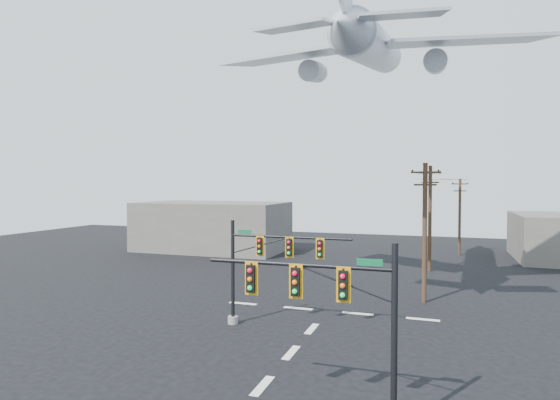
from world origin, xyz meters
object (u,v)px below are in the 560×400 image
(utility_pole_a, at_px, (425,230))
(utility_pole_c, at_px, (460,215))
(signal_mast_near, at_px, (342,320))
(signal_mast_far, at_px, (262,266))
(airliner, at_px, (372,48))
(utility_pole_b, at_px, (430,216))

(utility_pole_a, distance_m, utility_pole_c, 24.30)
(signal_mast_near, xyz_separation_m, signal_mast_far, (-6.58, 9.46, -0.09))
(signal_mast_near, relative_size, utility_pole_a, 0.72)
(signal_mast_near, height_order, airliner, airliner)
(utility_pole_b, height_order, utility_pole_c, utility_pole_b)
(signal_mast_far, relative_size, utility_pole_a, 0.76)
(signal_mast_near, bearing_deg, utility_pole_c, 82.53)
(utility_pole_a, distance_m, airliner, 14.11)
(utility_pole_a, bearing_deg, utility_pole_c, 74.84)
(signal_mast_far, distance_m, utility_pole_b, 23.28)
(signal_mast_far, height_order, airliner, airliner)
(signal_mast_far, bearing_deg, utility_pole_c, 69.77)
(signal_mast_near, bearing_deg, airliner, 94.88)
(utility_pole_c, relative_size, airliner, 0.34)
(utility_pole_c, height_order, airliner, airliner)
(utility_pole_b, bearing_deg, utility_pole_a, -78.19)
(utility_pole_b, relative_size, utility_pole_c, 1.13)
(utility_pole_c, bearing_deg, utility_pole_a, -104.78)
(utility_pole_a, xyz_separation_m, airliner, (-3.96, 1.83, 13.42))
(signal_mast_far, bearing_deg, signal_mast_near, -55.15)
(signal_mast_far, height_order, utility_pole_c, utility_pole_c)
(signal_mast_near, distance_m, utility_pole_a, 18.51)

